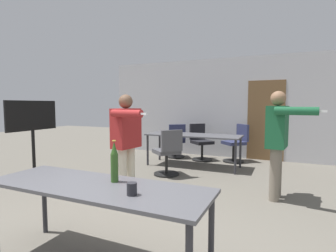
# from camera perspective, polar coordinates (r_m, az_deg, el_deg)

# --- Properties ---
(back_wall) EXTENTS (6.75, 0.12, 2.69)m
(back_wall) POSITION_cam_1_polar(r_m,az_deg,el_deg) (7.35, 12.18, 3.81)
(back_wall) COLOR #BCBCC1
(back_wall) RESTS_ON ground_plane
(conference_table_near) EXTENTS (2.02, 0.66, 0.75)m
(conference_table_near) POSITION_cam_1_polar(r_m,az_deg,el_deg) (2.42, -15.44, -13.80)
(conference_table_near) COLOR #4C4C51
(conference_table_near) RESTS_ON ground_plane
(conference_table_far) EXTENTS (2.16, 0.77, 0.75)m
(conference_table_far) POSITION_cam_1_polar(r_m,az_deg,el_deg) (6.08, 5.50, -2.43)
(conference_table_far) COLOR #4C4C51
(conference_table_far) RESTS_ON ground_plane
(tv_screen) EXTENTS (0.44, 1.07, 1.51)m
(tv_screen) POSITION_cam_1_polar(r_m,az_deg,el_deg) (5.61, -27.37, -1.05)
(tv_screen) COLOR black
(tv_screen) RESTS_ON ground_plane
(person_left_plaid) EXTENTS (0.72, 0.73, 1.59)m
(person_left_plaid) POSITION_cam_1_polar(r_m,az_deg,el_deg) (4.07, -8.95, -2.23)
(person_left_plaid) COLOR beige
(person_left_plaid) RESTS_ON ground_plane
(person_far_watching) EXTENTS (0.75, 0.75, 1.63)m
(person_far_watching) POSITION_cam_1_polar(r_m,az_deg,el_deg) (4.24, 22.82, -1.90)
(person_far_watching) COLOR slate
(person_far_watching) RESTS_ON ground_plane
(office_chair_far_right) EXTENTS (0.66, 0.68, 0.92)m
(office_chair_far_right) POSITION_cam_1_polar(r_m,az_deg,el_deg) (7.08, 1.71, -3.50)
(office_chair_far_right) COLOR black
(office_chair_far_right) RESTS_ON ground_plane
(office_chair_side_rolled) EXTENTS (0.69, 0.68, 0.94)m
(office_chair_side_rolled) POSITION_cam_1_polar(r_m,az_deg,el_deg) (5.29, -0.01, -6.08)
(office_chair_side_rolled) COLOR black
(office_chair_side_rolled) RESTS_ON ground_plane
(office_chair_far_left) EXTENTS (0.69, 0.68, 0.93)m
(office_chair_far_left) POSITION_cam_1_polar(r_m,az_deg,el_deg) (6.87, 7.13, -3.70)
(office_chair_far_left) COLOR black
(office_chair_far_left) RESTS_ON ground_plane
(office_chair_mid_tucked) EXTENTS (0.69, 0.68, 0.94)m
(office_chair_mid_tucked) POSITION_cam_1_polar(r_m,az_deg,el_deg) (6.81, 14.62, -3.84)
(office_chair_mid_tucked) COLOR black
(office_chair_mid_tucked) RESTS_ON ground_plane
(beer_bottle) EXTENTS (0.07, 0.07, 0.37)m
(beer_bottle) POSITION_cam_1_polar(r_m,az_deg,el_deg) (2.39, -11.59, -7.77)
(beer_bottle) COLOR #2D511E
(beer_bottle) RESTS_ON conference_table_near
(drink_cup) EXTENTS (0.08, 0.08, 0.10)m
(drink_cup) POSITION_cam_1_polar(r_m,az_deg,el_deg) (2.07, -7.87, -13.40)
(drink_cup) COLOR #232328
(drink_cup) RESTS_ON conference_table_near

